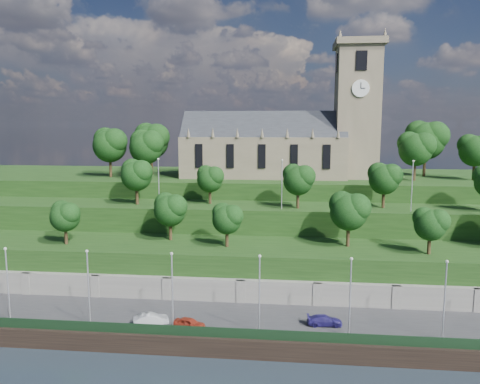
# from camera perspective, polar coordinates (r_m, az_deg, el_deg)

# --- Properties ---
(ground) EXTENTS (320.00, 320.00, 0.00)m
(ground) POSITION_cam_1_polar(r_m,az_deg,el_deg) (54.06, 4.41, -19.77)
(ground) COLOR #1B242B
(ground) RESTS_ON ground
(promenade) EXTENTS (160.00, 12.00, 2.00)m
(promenade) POSITION_cam_1_polar(r_m,az_deg,el_deg) (59.01, 4.60, -16.19)
(promenade) COLOR #2D2D30
(promenade) RESTS_ON ground
(quay_wall) EXTENTS (160.00, 0.50, 2.20)m
(quay_wall) POSITION_cam_1_polar(r_m,az_deg,el_deg) (53.51, 4.43, -18.76)
(quay_wall) COLOR black
(quay_wall) RESTS_ON ground
(fence) EXTENTS (160.00, 0.10, 1.20)m
(fence) POSITION_cam_1_polar(r_m,az_deg,el_deg) (53.44, 4.47, -17.01)
(fence) COLOR black
(fence) RESTS_ON promenade
(retaining_wall) EXTENTS (160.00, 2.10, 5.00)m
(retaining_wall) POSITION_cam_1_polar(r_m,az_deg,el_deg) (63.95, 4.75, -12.76)
(retaining_wall) COLOR slate
(retaining_wall) RESTS_ON ground
(embankment_lower) EXTENTS (160.00, 12.00, 8.00)m
(embankment_lower) POSITION_cam_1_polar(r_m,az_deg,el_deg) (69.14, 4.88, -9.82)
(embankment_lower) COLOR #173511
(embankment_lower) RESTS_ON ground
(embankment_upper) EXTENTS (160.00, 10.00, 12.00)m
(embankment_upper) POSITION_cam_1_polar(r_m,az_deg,el_deg) (79.16, 5.07, -5.98)
(embankment_upper) COLOR #173511
(embankment_upper) RESTS_ON ground
(hilltop) EXTENTS (160.00, 32.00, 15.00)m
(hilltop) POSITION_cam_1_polar(r_m,az_deg,el_deg) (99.37, 5.29, -2.19)
(hilltop) COLOR #173511
(hilltop) RESTS_ON ground
(church) EXTENTS (38.60, 12.35, 27.60)m
(church) POSITION_cam_1_polar(r_m,az_deg,el_deg) (93.78, 5.86, 6.42)
(church) COLOR #6B5F4B
(church) RESTS_ON hilltop
(trees_lower) EXTENTS (68.21, 8.69, 7.94)m
(trees_lower) POSITION_cam_1_polar(r_m,az_deg,el_deg) (67.37, 8.12, -2.56)
(trees_lower) COLOR #302212
(trees_lower) RESTS_ON embankment_lower
(trees_upper) EXTENTS (61.87, 7.63, 7.71)m
(trees_upper) POSITION_cam_1_polar(r_m,az_deg,el_deg) (76.35, 7.17, 1.81)
(trees_upper) COLOR #302212
(trees_upper) RESTS_ON embankment_upper
(trees_hilltop) EXTENTS (76.90, 16.94, 11.24)m
(trees_hilltop) POSITION_cam_1_polar(r_m,az_deg,el_deg) (92.99, 4.57, 6.03)
(trees_hilltop) COLOR #302212
(trees_hilltop) RESTS_ON hilltop
(lamp_posts_promenade) EXTENTS (60.36, 0.36, 9.07)m
(lamp_posts_promenade) POSITION_cam_1_polar(r_m,az_deg,el_deg) (53.53, 2.39, -11.66)
(lamp_posts_promenade) COLOR #B2B2B7
(lamp_posts_promenade) RESTS_ON promenade
(lamp_posts_upper) EXTENTS (40.36, 0.36, 8.02)m
(lamp_posts_upper) POSITION_cam_1_polar(r_m,az_deg,el_deg) (74.28, 5.13, 1.42)
(lamp_posts_upper) COLOR #B2B2B7
(lamp_posts_upper) RESTS_ON embankment_upper
(car_left) EXTENTS (3.93, 2.29, 1.26)m
(car_left) POSITION_cam_1_polar(r_m,az_deg,el_deg) (56.34, -6.20, -15.62)
(car_left) COLOR maroon
(car_left) RESTS_ON promenade
(car_middle) EXTENTS (4.32, 2.68, 1.34)m
(car_middle) POSITION_cam_1_polar(r_m,az_deg,el_deg) (57.94, -10.81, -14.99)
(car_middle) COLOR #A7A9AC
(car_middle) RESTS_ON promenade
(car_right) EXTENTS (4.20, 1.90, 1.19)m
(car_right) POSITION_cam_1_polar(r_m,az_deg,el_deg) (57.72, 10.27, -15.14)
(car_right) COLOR navy
(car_right) RESTS_ON promenade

